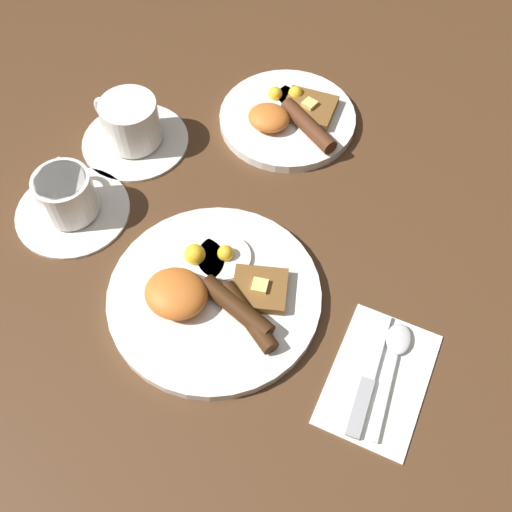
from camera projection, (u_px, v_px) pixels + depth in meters
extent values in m
plane|color=#4C301C|center=(215.00, 299.00, 0.80)|extent=(3.00, 3.00, 0.00)
cylinder|color=silver|center=(214.00, 296.00, 0.79)|extent=(0.28, 0.28, 0.01)
cylinder|color=white|center=(197.00, 261.00, 0.81)|extent=(0.08, 0.08, 0.01)
sphere|color=yellow|center=(195.00, 254.00, 0.80)|extent=(0.03, 0.03, 0.03)
cylinder|color=white|center=(224.00, 257.00, 0.81)|extent=(0.07, 0.07, 0.01)
sphere|color=yellow|center=(226.00, 253.00, 0.81)|extent=(0.02, 0.02, 0.02)
ellipsoid|color=orange|center=(176.00, 293.00, 0.76)|extent=(0.08, 0.07, 0.04)
cylinder|color=#381E0D|center=(248.00, 317.00, 0.75)|extent=(0.10, 0.08, 0.02)
cylinder|color=#391F0D|center=(237.00, 307.00, 0.76)|extent=(0.11, 0.06, 0.02)
cube|color=brown|center=(260.00, 289.00, 0.78)|extent=(0.09, 0.08, 0.01)
cube|color=#F4E072|center=(260.00, 286.00, 0.77)|extent=(0.02, 0.02, 0.01)
cylinder|color=silver|center=(287.00, 119.00, 0.97)|extent=(0.22, 0.22, 0.01)
cylinder|color=white|center=(276.00, 99.00, 0.98)|extent=(0.07, 0.07, 0.01)
sphere|color=yellow|center=(275.00, 94.00, 0.97)|extent=(0.02, 0.02, 0.02)
cylinder|color=white|center=(296.00, 97.00, 0.98)|extent=(0.06, 0.06, 0.01)
sphere|color=yellow|center=(296.00, 94.00, 0.97)|extent=(0.02, 0.02, 0.02)
ellipsoid|color=orange|center=(269.00, 118.00, 0.94)|extent=(0.07, 0.06, 0.03)
cylinder|color=#4B2816|center=(308.00, 126.00, 0.93)|extent=(0.11, 0.08, 0.02)
cube|color=brown|center=(310.00, 109.00, 0.96)|extent=(0.08, 0.08, 0.01)
cube|color=#F4E072|center=(310.00, 104.00, 0.95)|extent=(0.03, 0.03, 0.01)
cylinder|color=silver|center=(73.00, 211.00, 0.87)|extent=(0.17, 0.17, 0.01)
cylinder|color=silver|center=(66.00, 195.00, 0.84)|extent=(0.08, 0.08, 0.07)
cylinder|color=#56331E|center=(60.00, 181.00, 0.81)|extent=(0.07, 0.07, 0.00)
torus|color=silver|center=(62.00, 172.00, 0.86)|extent=(0.03, 0.04, 0.04)
cylinder|color=silver|center=(135.00, 140.00, 0.95)|extent=(0.17, 0.17, 0.01)
cylinder|color=silver|center=(131.00, 122.00, 0.91)|extent=(0.09, 0.09, 0.07)
cylinder|color=#56331E|center=(127.00, 105.00, 0.89)|extent=(0.08, 0.08, 0.00)
torus|color=silver|center=(107.00, 110.00, 0.92)|extent=(0.05, 0.01, 0.05)
cube|color=white|center=(379.00, 378.00, 0.73)|extent=(0.12, 0.18, 0.01)
cube|color=silver|center=(377.00, 347.00, 0.75)|extent=(0.02, 0.09, 0.00)
cube|color=#9E9EA3|center=(360.00, 407.00, 0.71)|extent=(0.02, 0.08, 0.01)
ellipsoid|color=silver|center=(399.00, 339.00, 0.76)|extent=(0.03, 0.05, 0.01)
cube|color=silver|center=(385.00, 397.00, 0.72)|extent=(0.01, 0.11, 0.00)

